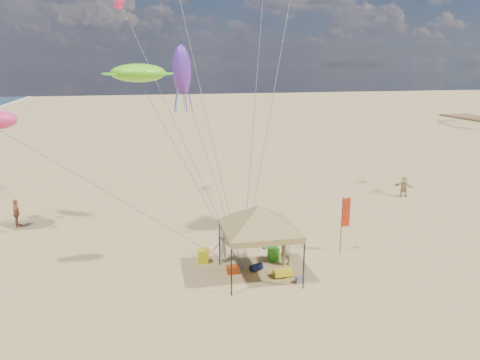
{
  "coord_description": "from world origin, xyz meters",
  "views": [
    {
      "loc": [
        -5.6,
        -19.65,
        9.87
      ],
      "look_at": [
        0.0,
        3.0,
        4.0
      ],
      "focal_mm": 34.41,
      "sensor_mm": 36.0,
      "label": 1
    }
  ],
  "objects_px": {
    "chair_yellow": "(203,256)",
    "person_near_b": "(269,234)",
    "canopy_tent": "(260,208)",
    "person_far_a": "(16,213)",
    "beach_cart": "(283,273)",
    "feather_flag": "(345,216)",
    "person_far_c": "(404,187)",
    "person_near_a": "(286,249)",
    "cooler_blue": "(291,240)",
    "person_near_c": "(223,246)",
    "chair_green": "(273,254)",
    "cooler_red": "(233,270)"
  },
  "relations": [
    {
      "from": "chair_yellow",
      "to": "person_near_b",
      "type": "bearing_deg",
      "value": 15.01
    },
    {
      "from": "canopy_tent",
      "to": "person_far_a",
      "type": "height_order",
      "value": "canopy_tent"
    },
    {
      "from": "canopy_tent",
      "to": "beach_cart",
      "type": "relative_size",
      "value": 7.4
    },
    {
      "from": "feather_flag",
      "to": "person_far_c",
      "type": "relative_size",
      "value": 1.97
    },
    {
      "from": "person_near_a",
      "to": "person_near_b",
      "type": "height_order",
      "value": "person_near_a"
    },
    {
      "from": "chair_yellow",
      "to": "canopy_tent",
      "type": "bearing_deg",
      "value": -42.09
    },
    {
      "from": "canopy_tent",
      "to": "person_near_b",
      "type": "bearing_deg",
      "value": 65.14
    },
    {
      "from": "cooler_blue",
      "to": "chair_yellow",
      "type": "relative_size",
      "value": 0.77
    },
    {
      "from": "person_far_a",
      "to": "person_near_a",
      "type": "bearing_deg",
      "value": -122.89
    },
    {
      "from": "beach_cart",
      "to": "person_near_c",
      "type": "xyz_separation_m",
      "value": [
        -2.43,
        2.39,
        0.63
      ]
    },
    {
      "from": "chair_yellow",
      "to": "cooler_blue",
      "type": "bearing_deg",
      "value": 14.37
    },
    {
      "from": "canopy_tent",
      "to": "person_near_c",
      "type": "distance_m",
      "value": 3.55
    },
    {
      "from": "feather_flag",
      "to": "person_near_a",
      "type": "bearing_deg",
      "value": -168.27
    },
    {
      "from": "person_near_a",
      "to": "person_near_b",
      "type": "xyz_separation_m",
      "value": [
        -0.17,
        2.31,
        -0.05
      ]
    },
    {
      "from": "chair_yellow",
      "to": "chair_green",
      "type": "bearing_deg",
      "value": -9.43
    },
    {
      "from": "person_near_a",
      "to": "person_far_a",
      "type": "height_order",
      "value": "person_far_a"
    },
    {
      "from": "feather_flag",
      "to": "chair_green",
      "type": "relative_size",
      "value": 4.47
    },
    {
      "from": "person_far_a",
      "to": "person_far_c",
      "type": "distance_m",
      "value": 27.34
    },
    {
      "from": "cooler_blue",
      "to": "person_near_c",
      "type": "xyz_separation_m",
      "value": [
        -4.24,
        -1.48,
        0.64
      ]
    },
    {
      "from": "canopy_tent",
      "to": "person_far_c",
      "type": "relative_size",
      "value": 4.19
    },
    {
      "from": "cooler_red",
      "to": "person_far_c",
      "type": "relative_size",
      "value": 0.34
    },
    {
      "from": "canopy_tent",
      "to": "person_near_c",
      "type": "bearing_deg",
      "value": 123.28
    },
    {
      "from": "chair_green",
      "to": "person_far_a",
      "type": "bearing_deg",
      "value": 148.1
    },
    {
      "from": "person_far_a",
      "to": "cooler_blue",
      "type": "bearing_deg",
      "value": -113.14
    },
    {
      "from": "canopy_tent",
      "to": "chair_green",
      "type": "distance_m",
      "value": 3.65
    },
    {
      "from": "chair_green",
      "to": "chair_yellow",
      "type": "distance_m",
      "value": 3.66
    },
    {
      "from": "cooler_blue",
      "to": "chair_yellow",
      "type": "bearing_deg",
      "value": -165.63
    },
    {
      "from": "beach_cart",
      "to": "person_near_a",
      "type": "distance_m",
      "value": 1.51
    },
    {
      "from": "person_near_c",
      "to": "person_far_c",
      "type": "distance_m",
      "value": 18.01
    },
    {
      "from": "person_near_a",
      "to": "person_near_b",
      "type": "bearing_deg",
      "value": -93.21
    },
    {
      "from": "feather_flag",
      "to": "person_far_c",
      "type": "bearing_deg",
      "value": 43.29
    },
    {
      "from": "cooler_blue",
      "to": "person_near_c",
      "type": "distance_m",
      "value": 4.53
    },
    {
      "from": "chair_yellow",
      "to": "cooler_red",
      "type": "bearing_deg",
      "value": -52.58
    },
    {
      "from": "cooler_blue",
      "to": "beach_cart",
      "type": "height_order",
      "value": "cooler_blue"
    },
    {
      "from": "person_near_b",
      "to": "person_near_a",
      "type": "bearing_deg",
      "value": -116.6
    },
    {
      "from": "person_near_c",
      "to": "person_far_c",
      "type": "xyz_separation_m",
      "value": [
        15.91,
        8.44,
        -0.03
      ]
    },
    {
      "from": "person_near_c",
      "to": "person_far_a",
      "type": "height_order",
      "value": "person_far_a"
    },
    {
      "from": "chair_green",
      "to": "person_near_c",
      "type": "bearing_deg",
      "value": 169.48
    },
    {
      "from": "canopy_tent",
      "to": "cooler_blue",
      "type": "bearing_deg",
      "value": 50.39
    },
    {
      "from": "cooler_blue",
      "to": "person_near_a",
      "type": "height_order",
      "value": "person_near_a"
    },
    {
      "from": "beach_cart",
      "to": "cooler_red",
      "type": "bearing_deg",
      "value": 157.77
    },
    {
      "from": "beach_cart",
      "to": "person_near_b",
      "type": "xyz_separation_m",
      "value": [
        0.38,
        3.55,
        0.61
      ]
    },
    {
      "from": "feather_flag",
      "to": "person_far_a",
      "type": "height_order",
      "value": "feather_flag"
    },
    {
      "from": "person_far_a",
      "to": "chair_green",
      "type": "bearing_deg",
      "value": -121.73
    },
    {
      "from": "feather_flag",
      "to": "person_far_a",
      "type": "relative_size",
      "value": 1.74
    },
    {
      "from": "cooler_blue",
      "to": "canopy_tent",
      "type": "bearing_deg",
      "value": -129.61
    },
    {
      "from": "chair_yellow",
      "to": "beach_cart",
      "type": "height_order",
      "value": "chair_yellow"
    },
    {
      "from": "feather_flag",
      "to": "person_near_b",
      "type": "relative_size",
      "value": 1.94
    },
    {
      "from": "feather_flag",
      "to": "cooler_blue",
      "type": "distance_m",
      "value": 3.51
    },
    {
      "from": "feather_flag",
      "to": "beach_cart",
      "type": "bearing_deg",
      "value": -154.17
    }
  ]
}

